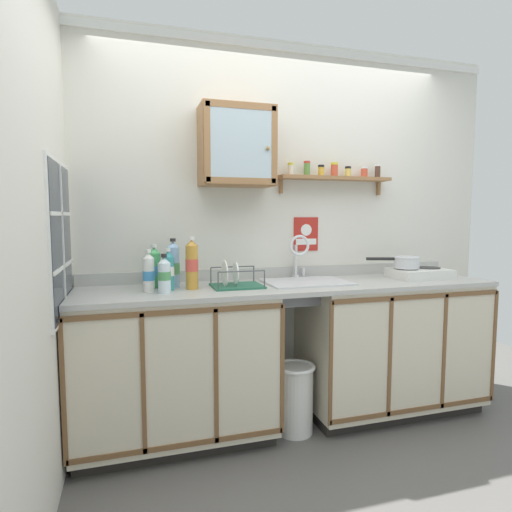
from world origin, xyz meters
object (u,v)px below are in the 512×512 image
(saucepan, at_px, (406,262))
(sink, at_px, (305,286))
(bottle_water_clear_2, at_px, (164,275))
(trash_bin, at_px, (295,397))
(bottle_opaque_white_0, at_px, (149,273))
(wall_cabinet, at_px, (237,147))
(warning_sign, at_px, (306,234))
(bottle_juice_amber_1, at_px, (192,265))
(bottle_water_blue_3, at_px, (173,265))
(bottle_soda_green_5, at_px, (154,268))
(bottle_detergent_teal_4, at_px, (168,271))
(hot_plate_stove, at_px, (419,273))
(dish_rack, at_px, (235,282))

(saucepan, bearing_deg, sink, 178.06)
(bottle_water_clear_2, distance_m, trash_bin, 1.16)
(bottle_opaque_white_0, relative_size, wall_cabinet, 0.48)
(bottle_water_clear_2, distance_m, warning_sign, 1.14)
(bottle_juice_amber_1, xyz_separation_m, trash_bin, (0.64, -0.12, -0.87))
(bottle_opaque_white_0, height_order, bottle_juice_amber_1, bottle_juice_amber_1)
(wall_cabinet, distance_m, trash_bin, 1.68)
(saucepan, bearing_deg, bottle_opaque_white_0, -178.90)
(saucepan, height_order, bottle_opaque_white_0, bottle_opaque_white_0)
(bottle_water_blue_3, bearing_deg, bottle_soda_green_5, 169.29)
(bottle_water_blue_3, bearing_deg, wall_cabinet, 9.80)
(bottle_juice_amber_1, xyz_separation_m, bottle_detergent_teal_4, (-0.14, 0.00, -0.03))
(sink, bearing_deg, bottle_detergent_teal_4, -177.76)
(bottle_soda_green_5, height_order, wall_cabinet, wall_cabinet)
(bottle_opaque_white_0, distance_m, trash_bin, 1.23)
(sink, distance_m, trash_bin, 0.73)
(bottle_juice_amber_1, height_order, wall_cabinet, wall_cabinet)
(saucepan, xyz_separation_m, bottle_water_clear_2, (-1.71, -0.11, -0.01))
(hot_plate_stove, xyz_separation_m, bottle_detergent_teal_4, (-1.78, 0.01, 0.08))
(sink, xyz_separation_m, trash_bin, (-0.13, -0.15, -0.70))
(bottle_water_clear_2, distance_m, bottle_water_blue_3, 0.21)
(sink, height_order, bottle_soda_green_5, sink)
(bottle_detergent_teal_4, bearing_deg, trash_bin, -8.55)
(bottle_soda_green_5, distance_m, trash_bin, 1.23)
(trash_bin, bearing_deg, bottle_water_clear_2, 179.01)
(bottle_water_clear_2, bearing_deg, wall_cabinet, 28.56)
(bottle_juice_amber_1, bearing_deg, trash_bin, -10.32)
(hot_plate_stove, height_order, warning_sign, warning_sign)
(bottle_detergent_teal_4, xyz_separation_m, warning_sign, (1.02, 0.29, 0.20))
(sink, relative_size, hot_plate_stove, 1.38)
(bottle_detergent_teal_4, bearing_deg, sink, 2.24)
(sink, relative_size, bottle_water_blue_3, 1.78)
(bottle_water_blue_3, bearing_deg, bottle_detergent_teal_4, -112.76)
(hot_plate_stove, bearing_deg, saucepan, 167.10)
(bottle_water_blue_3, height_order, dish_rack, bottle_water_blue_3)
(wall_cabinet, bearing_deg, bottle_soda_green_5, -174.48)
(saucepan, xyz_separation_m, bottle_soda_green_5, (-1.75, 0.11, 0.00))
(bottle_water_clear_2, bearing_deg, sink, 8.39)
(bottle_opaque_white_0, bearing_deg, sink, 3.37)
(hot_plate_stove, distance_m, warning_sign, 0.86)
(sink, xyz_separation_m, bottle_detergent_teal_4, (-0.91, -0.04, 0.14))
(bottle_water_blue_3, height_order, trash_bin, bottle_water_blue_3)
(bottle_opaque_white_0, bearing_deg, warning_sign, 15.65)
(saucepan, xyz_separation_m, trash_bin, (-0.90, -0.13, -0.84))
(saucepan, height_order, bottle_water_blue_3, bottle_water_blue_3)
(bottle_water_blue_3, relative_size, bottle_soda_green_5, 1.13)
(sink, height_order, bottle_water_blue_3, sink)
(bottle_opaque_white_0, xyz_separation_m, trash_bin, (0.90, -0.09, -0.83))
(bottle_opaque_white_0, distance_m, bottle_water_clear_2, 0.12)
(hot_plate_stove, relative_size, saucepan, 1.08)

